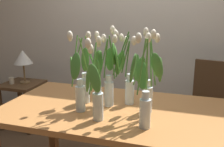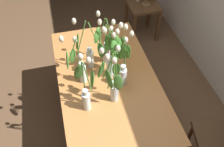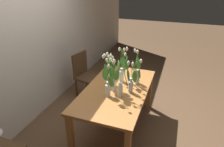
{
  "view_description": "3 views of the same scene",
  "coord_description": "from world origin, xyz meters",
  "px_view_note": "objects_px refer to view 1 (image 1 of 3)",
  "views": [
    {
      "loc": [
        0.52,
        -1.67,
        1.45
      ],
      "look_at": [
        0.01,
        -0.05,
        1.01
      ],
      "focal_mm": 41.84,
      "sensor_mm": 36.0,
      "label": 1
    },
    {
      "loc": [
        1.46,
        -0.33,
        2.43
      ],
      "look_at": [
        0.1,
        0.02,
        0.91
      ],
      "focal_mm": 39.18,
      "sensor_mm": 36.0,
      "label": 2
    },
    {
      "loc": [
        -2.43,
        -0.79,
        2.25
      ],
      "look_at": [
        -0.02,
        0.06,
        0.99
      ],
      "focal_mm": 31.87,
      "sensor_mm": 36.0,
      "label": 3
    }
  ],
  "objects_px": {
    "tulip_vase_2": "(96,95)",
    "tulip_vase_4": "(87,77)",
    "tulip_vase_3": "(143,97)",
    "tulip_vase_5": "(108,76)",
    "tulip_vase_0": "(148,80)",
    "dining_chair": "(211,103)",
    "pillar_candle": "(12,81)",
    "tulip_vase_6": "(80,85)",
    "dining_table": "(113,120)",
    "side_table": "(23,92)",
    "tulip_vase_1": "(124,73)",
    "table_lamp": "(23,58)"
  },
  "relations": [
    {
      "from": "tulip_vase_0",
      "to": "tulip_vase_5",
      "type": "relative_size",
      "value": 1.04
    },
    {
      "from": "tulip_vase_4",
      "to": "dining_chair",
      "type": "bearing_deg",
      "value": 42.63
    },
    {
      "from": "dining_table",
      "to": "table_lamp",
      "type": "height_order",
      "value": "table_lamp"
    },
    {
      "from": "pillar_candle",
      "to": "side_table",
      "type": "bearing_deg",
      "value": 31.96
    },
    {
      "from": "tulip_vase_6",
      "to": "side_table",
      "type": "distance_m",
      "value": 1.66
    },
    {
      "from": "dining_chair",
      "to": "pillar_candle",
      "type": "xyz_separation_m",
      "value": [
        -2.24,
        -0.1,
        0.06
      ]
    },
    {
      "from": "tulip_vase_5",
      "to": "side_table",
      "type": "bearing_deg",
      "value": 148.96
    },
    {
      "from": "pillar_candle",
      "to": "table_lamp",
      "type": "bearing_deg",
      "value": 31.81
    },
    {
      "from": "dining_table",
      "to": "dining_chair",
      "type": "height_order",
      "value": "dining_chair"
    },
    {
      "from": "tulip_vase_0",
      "to": "tulip_vase_6",
      "type": "height_order",
      "value": "tulip_vase_0"
    },
    {
      "from": "side_table",
      "to": "table_lamp",
      "type": "distance_m",
      "value": 0.43
    },
    {
      "from": "tulip_vase_1",
      "to": "side_table",
      "type": "height_order",
      "value": "tulip_vase_1"
    },
    {
      "from": "tulip_vase_0",
      "to": "tulip_vase_4",
      "type": "height_order",
      "value": "tulip_vase_0"
    },
    {
      "from": "dining_chair",
      "to": "side_table",
      "type": "relative_size",
      "value": 1.69
    },
    {
      "from": "tulip_vase_2",
      "to": "table_lamp",
      "type": "xyz_separation_m",
      "value": [
        -1.36,
        1.14,
        -0.06
      ]
    },
    {
      "from": "table_lamp",
      "to": "side_table",
      "type": "bearing_deg",
      "value": -148.63
    },
    {
      "from": "dining_table",
      "to": "pillar_candle",
      "type": "bearing_deg",
      "value": 151.85
    },
    {
      "from": "tulip_vase_6",
      "to": "tulip_vase_2",
      "type": "bearing_deg",
      "value": -38.53
    },
    {
      "from": "dining_table",
      "to": "tulip_vase_3",
      "type": "bearing_deg",
      "value": -42.32
    },
    {
      "from": "tulip_vase_0",
      "to": "pillar_candle",
      "type": "bearing_deg",
      "value": 154.81
    },
    {
      "from": "dining_table",
      "to": "dining_chair",
      "type": "bearing_deg",
      "value": 51.64
    },
    {
      "from": "table_lamp",
      "to": "tulip_vase_1",
      "type": "bearing_deg",
      "value": -28.31
    },
    {
      "from": "tulip_vase_5",
      "to": "tulip_vase_6",
      "type": "distance_m",
      "value": 0.22
    },
    {
      "from": "tulip_vase_1",
      "to": "tulip_vase_6",
      "type": "xyz_separation_m",
      "value": [
        -0.24,
        -0.24,
        -0.04
      ]
    },
    {
      "from": "dining_table",
      "to": "dining_chair",
      "type": "relative_size",
      "value": 1.72
    },
    {
      "from": "tulip_vase_3",
      "to": "side_table",
      "type": "xyz_separation_m",
      "value": [
        -1.68,
        1.11,
        -0.5
      ]
    },
    {
      "from": "tulip_vase_2",
      "to": "tulip_vase_1",
      "type": "bearing_deg",
      "value": 77.37
    },
    {
      "from": "tulip_vase_5",
      "to": "table_lamp",
      "type": "distance_m",
      "value": 1.58
    },
    {
      "from": "dining_table",
      "to": "tulip_vase_1",
      "type": "bearing_deg",
      "value": 68.87
    },
    {
      "from": "tulip_vase_4",
      "to": "table_lamp",
      "type": "distance_m",
      "value": 1.45
    },
    {
      "from": "pillar_candle",
      "to": "dining_chair",
      "type": "bearing_deg",
      "value": 2.5
    },
    {
      "from": "tulip_vase_3",
      "to": "tulip_vase_6",
      "type": "height_order",
      "value": "tulip_vase_3"
    },
    {
      "from": "dining_table",
      "to": "tulip_vase_2",
      "type": "xyz_separation_m",
      "value": [
        -0.04,
        -0.25,
        0.27
      ]
    },
    {
      "from": "dining_table",
      "to": "tulip_vase_4",
      "type": "relative_size",
      "value": 2.99
    },
    {
      "from": "tulip_vase_5",
      "to": "dining_chair",
      "type": "height_order",
      "value": "tulip_vase_5"
    },
    {
      "from": "tulip_vase_4",
      "to": "dining_chair",
      "type": "height_order",
      "value": "tulip_vase_4"
    },
    {
      "from": "tulip_vase_1",
      "to": "side_table",
      "type": "xyz_separation_m",
      "value": [
        -1.47,
        0.75,
        -0.54
      ]
    },
    {
      "from": "tulip_vase_0",
      "to": "pillar_candle",
      "type": "relative_size",
      "value": 7.65
    },
    {
      "from": "tulip_vase_6",
      "to": "dining_chair",
      "type": "height_order",
      "value": "tulip_vase_6"
    },
    {
      "from": "tulip_vase_2",
      "to": "side_table",
      "type": "distance_m",
      "value": 1.85
    },
    {
      "from": "dining_table",
      "to": "side_table",
      "type": "height_order",
      "value": "dining_table"
    },
    {
      "from": "tulip_vase_1",
      "to": "tulip_vase_6",
      "type": "relative_size",
      "value": 1.02
    },
    {
      "from": "dining_table",
      "to": "tulip_vase_4",
      "type": "distance_m",
      "value": 0.37
    },
    {
      "from": "tulip_vase_2",
      "to": "tulip_vase_6",
      "type": "xyz_separation_m",
      "value": [
        -0.16,
        0.13,
        0.02
      ]
    },
    {
      "from": "pillar_candle",
      "to": "tulip_vase_0",
      "type": "bearing_deg",
      "value": -25.19
    },
    {
      "from": "tulip_vase_3",
      "to": "tulip_vase_5",
      "type": "bearing_deg",
      "value": 137.8
    },
    {
      "from": "side_table",
      "to": "tulip_vase_3",
      "type": "bearing_deg",
      "value": -33.37
    },
    {
      "from": "side_table",
      "to": "dining_chair",
      "type": "bearing_deg",
      "value": 1.02
    },
    {
      "from": "tulip_vase_2",
      "to": "tulip_vase_4",
      "type": "relative_size",
      "value": 1.01
    },
    {
      "from": "tulip_vase_3",
      "to": "table_lamp",
      "type": "bearing_deg",
      "value": 145.63
    }
  ]
}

